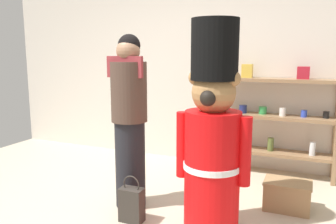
{
  "coord_description": "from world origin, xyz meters",
  "views": [
    {
      "loc": [
        1.43,
        -2.42,
        1.52
      ],
      "look_at": [
        0.24,
        0.37,
        1.0
      ],
      "focal_mm": 36.59,
      "sensor_mm": 36.0,
      "label": 1
    }
  ],
  "objects_px": {
    "person_shopper": "(129,119)",
    "shopping_bag": "(132,204)",
    "teddy_bear_guard": "(213,138)",
    "display_crate": "(287,195)",
    "merchandise_shelf": "(272,114)"
  },
  "relations": [
    {
      "from": "person_shopper",
      "to": "shopping_bag",
      "type": "height_order",
      "value": "person_shopper"
    },
    {
      "from": "teddy_bear_guard",
      "to": "display_crate",
      "type": "distance_m",
      "value": 1.12
    },
    {
      "from": "display_crate",
      "to": "merchandise_shelf",
      "type": "bearing_deg",
      "value": 106.28
    },
    {
      "from": "person_shopper",
      "to": "display_crate",
      "type": "xyz_separation_m",
      "value": [
        1.46,
        0.52,
        -0.75
      ]
    },
    {
      "from": "shopping_bag",
      "to": "display_crate",
      "type": "xyz_separation_m",
      "value": [
        1.29,
        0.83,
        -0.02
      ]
    },
    {
      "from": "teddy_bear_guard",
      "to": "shopping_bag",
      "type": "height_order",
      "value": "teddy_bear_guard"
    },
    {
      "from": "merchandise_shelf",
      "to": "shopping_bag",
      "type": "xyz_separation_m",
      "value": [
        -0.99,
        -1.84,
        -0.6
      ]
    },
    {
      "from": "teddy_bear_guard",
      "to": "display_crate",
      "type": "height_order",
      "value": "teddy_bear_guard"
    },
    {
      "from": "teddy_bear_guard",
      "to": "display_crate",
      "type": "relative_size",
      "value": 4.01
    },
    {
      "from": "shopping_bag",
      "to": "display_crate",
      "type": "distance_m",
      "value": 1.53
    },
    {
      "from": "merchandise_shelf",
      "to": "shopping_bag",
      "type": "distance_m",
      "value": 2.17
    },
    {
      "from": "teddy_bear_guard",
      "to": "person_shopper",
      "type": "distance_m",
      "value": 0.89
    },
    {
      "from": "person_shopper",
      "to": "merchandise_shelf",
      "type": "bearing_deg",
      "value": 52.7
    },
    {
      "from": "display_crate",
      "to": "person_shopper",
      "type": "bearing_deg",
      "value": -160.28
    },
    {
      "from": "person_shopper",
      "to": "shopping_bag",
      "type": "bearing_deg",
      "value": -59.45
    }
  ]
}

